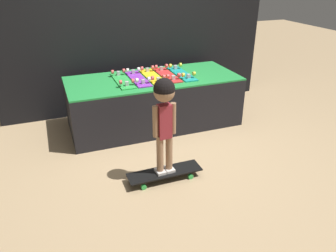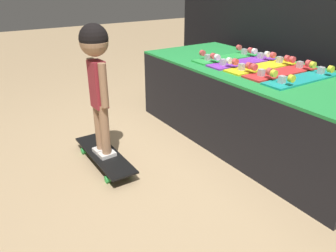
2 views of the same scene
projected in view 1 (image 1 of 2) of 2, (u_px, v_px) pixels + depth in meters
The scene contains 10 objects.
ground_plane at pixel (171, 145), 3.96m from camera, with size 16.00×16.00×0.00m, color tan.
back_wall at pixel (136, 12), 4.47m from camera, with size 3.92×0.10×2.78m.
display_rack at pixel (154, 101), 4.36m from camera, with size 2.20×0.93×0.65m.
skateboard_green_on_rack at pixel (122, 80), 4.08m from camera, with size 0.18×0.68×0.09m.
skateboard_purple_on_rack at pixel (138, 78), 4.15m from camera, with size 0.18×0.68×0.09m.
skateboard_yellow_on_rack at pixel (153, 76), 4.22m from camera, with size 0.18×0.68×0.09m.
skateboard_red_on_rack at pixel (167, 74), 4.29m from camera, with size 0.18×0.68×0.09m.
skateboard_teal_on_rack at pixel (182, 73), 4.34m from camera, with size 0.18×0.68×0.09m.
skateboard_on_floor at pixel (165, 173), 3.30m from camera, with size 0.75×0.21×0.09m.
child at pixel (164, 109), 2.99m from camera, with size 0.23×0.20×0.97m.
Camera 1 is at (-1.27, -3.21, 1.95)m, focal length 35.00 mm.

